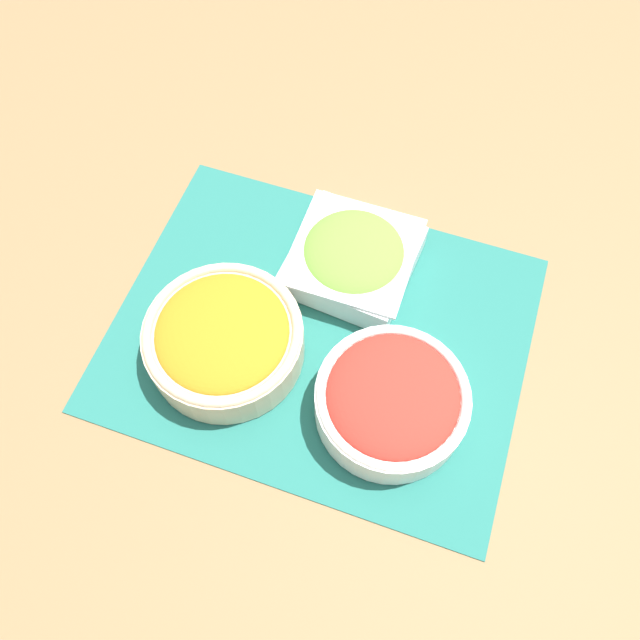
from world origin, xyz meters
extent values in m
plane|color=olive|center=(0.00, 0.00, 0.00)|extent=(3.00, 3.00, 0.00)
cube|color=#236B60|center=(0.00, 0.00, 0.00)|extent=(0.49, 0.39, 0.00)
cylinder|color=white|center=(-0.11, 0.07, 0.03)|extent=(0.17, 0.17, 0.05)
torus|color=white|center=(-0.11, 0.07, 0.05)|extent=(0.17, 0.17, 0.01)
ellipsoid|color=red|center=(-0.11, 0.07, 0.05)|extent=(0.14, 0.14, 0.03)
cylinder|color=beige|center=(0.10, 0.06, 0.03)|extent=(0.18, 0.18, 0.05)
torus|color=beige|center=(0.10, 0.06, 0.06)|extent=(0.18, 0.18, 0.01)
ellipsoid|color=orange|center=(0.10, 0.06, 0.06)|extent=(0.15, 0.15, 0.03)
cube|color=white|center=(-0.01, -0.10, 0.02)|extent=(0.16, 0.16, 0.04)
cube|color=white|center=(-0.01, -0.10, 0.05)|extent=(0.15, 0.15, 0.00)
ellipsoid|color=#6BAD38|center=(-0.01, -0.10, 0.04)|extent=(0.13, 0.13, 0.03)
camera|label=1|loc=(-0.11, 0.31, 0.68)|focal=35.00mm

